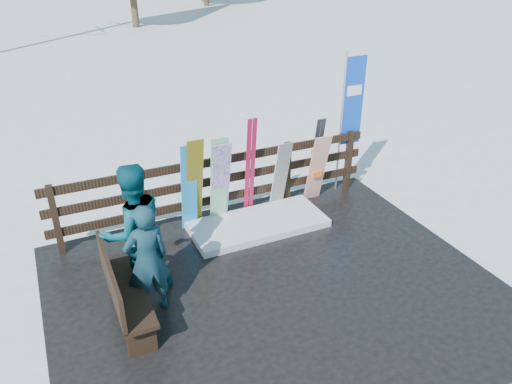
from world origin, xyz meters
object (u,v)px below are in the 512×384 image
snowboard_0 (189,188)px  person_back (134,231)px  snowboard_1 (219,181)px  rental_flag (350,107)px  snowboard_2 (194,184)px  bench (122,290)px  snowboard_3 (221,183)px  person_front (147,260)px  snowboard_5 (317,168)px  snowboard_4 (281,176)px

snowboard_0 → person_back: size_ratio=0.83×
snowboard_0 → snowboard_1: bearing=-0.0°
rental_flag → person_back: size_ratio=1.38×
snowboard_0 → snowboard_2: (0.09, 0.00, 0.05)m
rental_flag → snowboard_0: bearing=-175.1°
rental_flag → bench: bearing=-156.2°
bench → snowboard_3: bearing=41.5°
snowboard_3 → person_front: (-1.62, -1.65, 0.03)m
bench → snowboard_1: 2.64m
snowboard_1 → snowboard_2: size_ratio=0.95×
rental_flag → snowboard_5: bearing=-160.8°
snowboard_1 → snowboard_3: snowboard_1 is taller
bench → rental_flag: bearing=23.8°
person_back → snowboard_2: bearing=-149.1°
snowboard_0 → snowboard_4: size_ratio=1.15×
snowboard_2 → snowboard_5: (2.27, -0.00, -0.17)m
bench → rental_flag: size_ratio=0.58×
snowboard_3 → snowboard_4: (1.10, 0.00, -0.08)m
snowboard_0 → person_front: size_ratio=1.00×
snowboard_1 → bench: bearing=-138.0°
snowboard_1 → rental_flag: 2.77m
bench → snowboard_3: snowboard_3 is taller
snowboard_0 → snowboard_5: bearing=-0.0°
snowboard_0 → snowboard_4: bearing=0.0°
snowboard_1 → snowboard_5: (1.86, 0.00, -0.14)m
snowboard_4 → bench: bearing=-150.3°
person_front → person_back: bearing=-92.7°
rental_flag → person_back: bearing=-161.4°
snowboard_1 → rental_flag: rental_flag is taller
snowboard_5 → snowboard_0: bearing=180.0°
snowboard_3 → snowboard_5: snowboard_3 is taller
bench → snowboard_2: 2.35m
bench → snowboard_2: (1.54, 1.76, 0.31)m
snowboard_3 → snowboard_5: 1.83m
person_back → snowboard_1: bearing=-157.4°
snowboard_0 → snowboard_1: (0.51, -0.00, 0.02)m
bench → snowboard_4: (3.08, 1.76, 0.15)m
snowboard_2 → snowboard_5: 2.28m
snowboard_2 → snowboard_3: (0.45, -0.00, -0.08)m
bench → snowboard_5: (3.81, 1.76, 0.14)m
bench → person_back: size_ratio=0.80×
person_back → rental_flag: bearing=-174.4°
snowboard_0 → snowboard_5: size_ratio=1.17×
snowboard_1 → rental_flag: (2.64, 0.27, 0.81)m
rental_flag → person_back: 4.54m
snowboard_2 → bench: bearing=-131.2°
bench → snowboard_1: (1.95, 1.76, 0.28)m
person_front → snowboard_4: bearing=-155.8°
snowboard_2 → rental_flag: rental_flag is taller
snowboard_0 → rental_flag: bearing=4.9°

